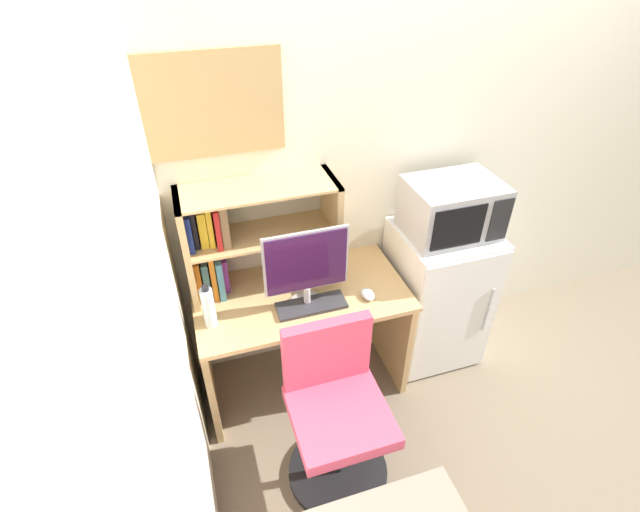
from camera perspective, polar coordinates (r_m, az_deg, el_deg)
wall_back at (r=3.11m, az=21.28°, el=12.73°), size 6.40×0.04×2.60m
wall_left at (r=1.28m, az=-17.10°, el=-27.20°), size 0.04×4.40×2.60m
desk at (r=2.74m, az=-2.22°, el=-8.13°), size 1.16×0.62×0.73m
hutch_bookshelf at (r=2.49m, az=-10.00°, el=2.39°), size 0.81×0.30×0.59m
monitor at (r=2.35m, az=-1.67°, el=-1.27°), size 0.44×0.18×0.46m
keyboard at (r=2.49m, az=-1.05°, el=-5.99°), size 0.37×0.14×0.02m
computer_mouse at (r=2.56m, az=5.77°, el=-4.62°), size 0.07×0.11×0.03m
water_bottle at (r=2.39m, az=-13.33°, el=-6.02°), size 0.06×0.06×0.24m
mini_fridge at (r=3.07m, az=13.83°, el=-4.48°), size 0.55×0.54×0.93m
microwave at (r=2.72m, az=15.65°, el=5.57°), size 0.50×0.38×0.31m
desk_chair at (r=2.45m, az=1.92°, el=-18.96°), size 0.52×0.52×0.91m
wall_corkboard at (r=2.31m, az=-14.33°, el=17.12°), size 0.77×0.02×0.48m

